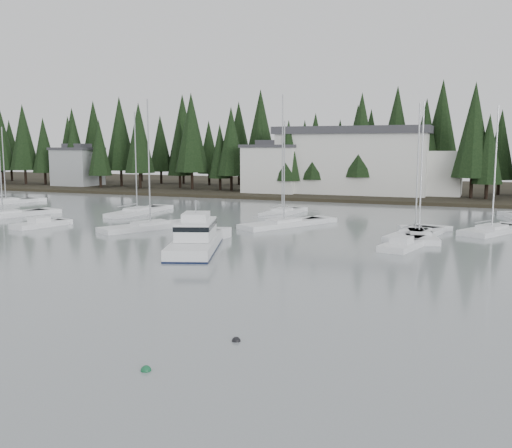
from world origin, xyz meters
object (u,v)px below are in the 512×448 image
Objects in this scene: sailboat_4 at (284,226)px; sailboat_3 at (3,217)px; sailboat_6 at (282,214)px; sailboat_5 at (419,237)px; sailboat_9 at (6,203)px; harbor_inn at (366,161)px; sailboat_13 at (415,236)px; sailboat_11 at (492,232)px; sailboat_8 at (137,213)px; cabin_cruiser_center at (196,241)px; runabout_0 at (40,226)px; house_west at (273,168)px; runabout_1 at (401,247)px; sailboat_10 at (151,228)px; house_far_west at (78,166)px.

sailboat_3 is at bearing 127.24° from sailboat_4.
sailboat_6 is at bearing 48.77° from sailboat_4.
sailboat_5 reaches higher than sailboat_9.
harbor_inn is 1.99× the size of sailboat_6.
harbor_inn is 2.35× the size of sailboat_13.
sailboat_11 is 8.46m from sailboat_13.
sailboat_6 is (-4.51, -29.22, -5.67)m from harbor_inn.
sailboat_3 is 0.95× the size of sailboat_8.
cabin_cruiser_center is at bearing -159.07° from sailboat_4.
cabin_cruiser_center is 0.97× the size of sailboat_9.
sailboat_5 reaches higher than runabout_0.
house_west is 46.24m from runabout_0.
sailboat_9 is at bearing -138.09° from house_west.
sailboat_4 reaches higher than runabout_1.
sailboat_4 is 0.98× the size of sailboat_9.
runabout_1 is at bearing 177.61° from sailboat_11.
sailboat_5 reaches higher than sailboat_11.
sailboat_6 reaches higher than sailboat_13.
sailboat_10 is 2.48× the size of runabout_1.
sailboat_11 is (6.15, 5.88, -0.01)m from sailboat_5.
runabout_0 is (-36.69, -7.20, 0.07)m from sailboat_13.
cabin_cruiser_center is 0.89× the size of sailboat_13.
sailboat_10 is 2.25× the size of runabout_0.
house_far_west is 57.07m from harbor_inn.
sailboat_3 is (-34.04, -43.58, -5.72)m from harbor_inn.
sailboat_5 is 2.14× the size of runabout_0.
house_west is at bearing 44.34° from runabout_1.
runabout_1 is at bearing -132.94° from sailboat_6.
sailboat_11 is at bearing -17.08° from runabout_1.
cabin_cruiser_center is 48.66m from sailboat_9.
sailboat_8 is (-6.36, -31.50, -4.59)m from house_west.
sailboat_3 is (-19.00, -40.24, -4.60)m from house_west.
house_west is at bearing -2.73° from house_far_west.
sailboat_5 is at bearing -54.06° from house_west.
house_far_west is at bearing 31.62° from sailboat_9.
sailboat_8 reaches higher than cabin_cruiser_center.
house_west is 52.23m from runabout_1.
harbor_inn is at bearing 27.19° from sailboat_4.
sailboat_5 reaches higher than runabout_1.
house_far_west is at bearing 72.79° from sailboat_13.
runabout_1 is (16.52, -18.57, 0.03)m from sailboat_6.
sailboat_6 is (29.53, 14.36, 0.05)m from sailboat_3.
sailboat_11 is at bearing -69.47° from cabin_cruiser_center.
house_west is at bearing 23.21° from sailboat_5.
runabout_1 is (33.41, -12.95, 0.07)m from sailboat_8.
house_far_west is 0.67× the size of sailboat_11.
sailboat_3 reaches higher than house_west.
harbor_inn reaches higher than runabout_0.
sailboat_10 is (-11.86, -6.73, 0.02)m from sailboat_4.
sailboat_11 reaches higher than runabout_0.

